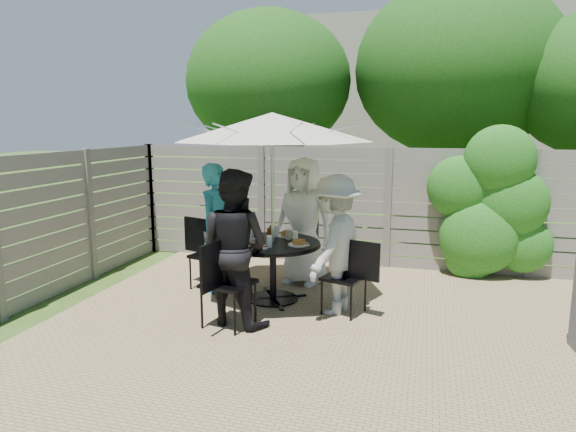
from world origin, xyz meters
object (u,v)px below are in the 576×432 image
(person_left, at_px, (218,228))
(person_right, at_px, (335,245))
(umbrella, at_px, (272,127))
(bicycle, at_px, (235,232))
(glass_right, at_px, (295,237))
(coffee_cup, at_px, (289,234))
(patio_table, at_px, (273,260))
(chair_left, at_px, (211,268))
(chair_front, at_px, (228,301))
(person_front, at_px, (234,248))
(plate_back, at_px, (287,234))
(glass_front, at_px, (269,241))
(glass_left, at_px, (250,236))
(person_back, at_px, (303,221))
(plate_left, at_px, (248,237))
(glass_back, at_px, (276,231))
(syrup_jug, at_px, (271,234))
(chair_right, at_px, (345,292))
(plate_right, at_px, (299,243))
(chair_back, at_px, (307,263))
(plate_front, at_px, (257,246))

(person_left, distance_m, person_right, 1.66)
(umbrella, xyz_separation_m, bicycle, (-1.07, 1.48, -1.63))
(glass_right, relative_size, coffee_cup, 1.17)
(patio_table, height_order, umbrella, umbrella)
(chair_left, relative_size, bicycle, 0.48)
(person_left, height_order, chair_front, person_left)
(chair_left, xyz_separation_m, person_front, (0.75, -1.03, 0.58))
(plate_back, distance_m, glass_front, 0.63)
(glass_left, xyz_separation_m, coffee_cup, (0.42, 0.23, -0.01))
(person_back, bearing_deg, glass_front, -84.50)
(plate_left, bearing_deg, glass_back, 32.15)
(syrup_jug, bearing_deg, plate_back, 65.69)
(syrup_jug, bearing_deg, bicycle, 125.68)
(person_front, height_order, glass_left, person_front)
(person_left, distance_m, chair_right, 1.88)
(glass_right, bearing_deg, chair_front, -116.95)
(umbrella, distance_m, chair_right, 2.11)
(plate_back, distance_m, plate_left, 0.51)
(patio_table, height_order, person_front, person_front)
(chair_front, bearing_deg, glass_left, 15.17)
(plate_right, relative_size, glass_front, 1.86)
(patio_table, bearing_deg, chair_left, 166.57)
(chair_back, distance_m, chair_right, 1.37)
(chair_back, distance_m, chair_front, 1.93)
(chair_back, height_order, chair_front, chair_front)
(umbrella, height_order, plate_front, umbrella)
(patio_table, bearing_deg, plate_front, -103.35)
(person_back, xyz_separation_m, person_left, (-1.00, -0.62, -0.03))
(person_back, relative_size, glass_back, 12.50)
(plate_front, bearing_deg, person_right, 10.09)
(person_left, xyz_separation_m, bicycle, (-0.26, 1.29, -0.33))
(person_front, bearing_deg, plate_right, -113.45)
(chair_front, distance_m, plate_front, 0.77)
(umbrella, distance_m, chair_back, 2.12)
(person_left, height_order, chair_right, person_left)
(person_front, relative_size, glass_right, 12.32)
(plate_front, bearing_deg, coffee_cup, 66.86)
(plate_back, bearing_deg, plate_left, -148.35)
(chair_back, xyz_separation_m, plate_left, (-0.57, -0.86, 0.53))
(plate_front, bearing_deg, glass_right, 47.47)
(plate_left, bearing_deg, person_right, -13.35)
(plate_left, relative_size, glass_right, 1.86)
(chair_right, distance_m, plate_right, 0.79)
(plate_back, bearing_deg, chair_back, 76.75)
(glass_back, distance_m, glass_right, 0.40)
(plate_front, bearing_deg, chair_back, 76.70)
(chair_front, relative_size, glass_left, 7.18)
(person_back, distance_m, glass_left, 0.97)
(patio_table, height_order, plate_front, plate_front)
(person_front, distance_m, syrup_jug, 0.88)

